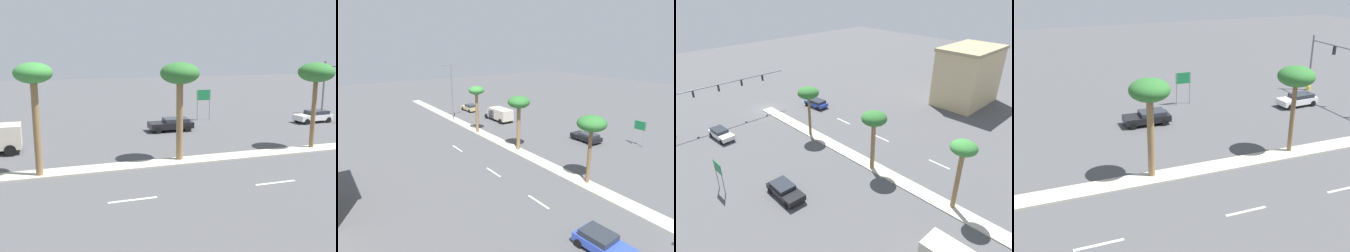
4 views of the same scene
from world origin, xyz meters
TOP-DOWN VIEW (x-y plane):
  - ground_plane at (0.00, 25.54)m, footprint 160.00×160.00m
  - median_curb at (0.00, 32.83)m, footprint 1.80×65.66m
  - lane_stripe_near at (-6.17, 12.50)m, footprint 0.20×2.80m
  - lane_stripe_leading at (-6.17, 20.15)m, footprint 0.20×2.80m
  - lane_stripe_mid at (-6.17, 29.32)m, footprint 0.20×2.80m
  - traffic_signal_gantry at (9.37, -0.21)m, footprint 18.59×0.53m
  - directional_road_sign at (14.97, 16.09)m, footprint 0.10×1.68m
  - palm_tree_far at (0.35, 12.51)m, footprint 2.89×2.89m
  - palm_tree_right at (0.34, 24.25)m, footprint 2.85×2.85m
  - sedan_black_inboard at (10.59, 21.42)m, footprint 2.18×4.44m
  - sedan_white_outboard at (10.02, 4.73)m, footprint 2.14×4.38m

SIDE VIEW (x-z plane):
  - ground_plane at x=0.00m, z-range 0.00..0.00m
  - lane_stripe_near at x=-6.17m, z-range 0.00..0.01m
  - lane_stripe_leading at x=-6.17m, z-range 0.00..0.01m
  - lane_stripe_mid at x=-6.17m, z-range 0.00..0.01m
  - median_curb at x=0.00m, z-range 0.00..0.12m
  - sedan_black_inboard at x=10.59m, z-range 0.07..1.36m
  - sedan_white_outboard at x=10.02m, z-range 0.06..1.39m
  - directional_road_sign at x=14.97m, z-range 0.82..4.36m
  - traffic_signal_gantry at x=9.37m, z-range 1.12..7.72m
  - palm_tree_right at x=0.34m, z-range 2.57..9.74m
  - palm_tree_far at x=0.35m, z-range 2.65..9.67m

